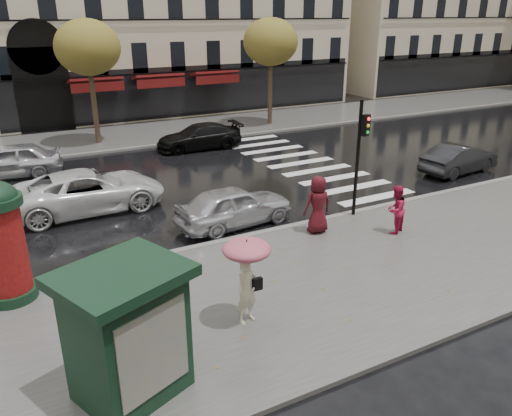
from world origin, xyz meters
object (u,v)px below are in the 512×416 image
morris_column (0,238)px  car_far_silver (9,161)px  newsstand (127,332)px  car_white (89,191)px  woman_red (395,210)px  car_silver (234,206)px  man_burgundy (318,205)px  car_darkgrey (459,159)px  traffic_light (360,148)px  woman_umbrella (247,268)px  car_black (199,137)px

morris_column → car_far_silver: 11.45m
newsstand → car_white: bearing=83.4°
woman_red → car_silver: woman_red is taller
man_burgundy → car_darkgrey: (9.69, 2.68, -0.41)m
woman_red → traffic_light: (-0.14, 1.80, 1.67)m
woman_umbrella → car_far_silver: bearing=105.3°
car_darkgrey → newsstand: bearing=107.1°
morris_column → car_white: size_ratio=0.64×
man_burgundy → newsstand: bearing=35.3°
man_burgundy → car_silver: size_ratio=0.46×
morris_column → traffic_light: traffic_light is taller
woman_umbrella → traffic_light: bearing=32.3°
traffic_light → car_white: 9.92m
man_burgundy → traffic_light: traffic_light is taller
newsstand → car_far_silver: size_ratio=0.60×
morris_column → car_darkgrey: (18.87, 2.44, -1.13)m
woman_umbrella → car_white: size_ratio=0.39×
newsstand → car_black: 18.76m
traffic_light → car_far_silver: traffic_light is taller
woman_red → car_white: 10.94m
woman_umbrella → car_black: 16.67m
traffic_light → newsstand: size_ratio=1.53×
car_white → car_silver: bearing=-133.6°
car_far_silver → newsstand: bearing=11.6°
woman_red → man_burgundy: size_ratio=0.85×
woman_umbrella → morris_column: 6.09m
morris_column → newsstand: size_ratio=1.31×
car_silver → car_black: bearing=-20.4°
traffic_light → car_silver: bearing=160.1°
newsstand → car_silver: bearing=51.0°
car_silver → woman_red: bearing=-132.7°
morris_column → car_black: size_ratio=0.76×
woman_red → car_silver: (-4.22, 3.28, -0.22)m
car_darkgrey → woman_red: bearing=111.8°
traffic_light → car_white: size_ratio=0.74×
woman_red → car_black: (-1.37, 13.56, -0.26)m
man_burgundy → morris_column: size_ratio=0.55×
traffic_light → car_white: (-8.21, 5.26, -1.83)m
car_white → car_black: (6.98, 6.50, -0.10)m
car_darkgrey → car_black: bearing=36.8°
woman_umbrella → man_burgundy: size_ratio=1.12×
woman_umbrella → car_darkgrey: 15.38m
traffic_light → car_black: size_ratio=0.89×
man_burgundy → car_far_silver: bearing=-50.2°
woman_umbrella → man_burgundy: woman_umbrella is taller
man_burgundy → car_white: size_ratio=0.35×
morris_column → traffic_light: size_ratio=0.86×
car_far_silver → car_darkgrey: bearing=71.3°
car_silver → woman_umbrella: bearing=152.2°
woman_red → man_burgundy: 2.53m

